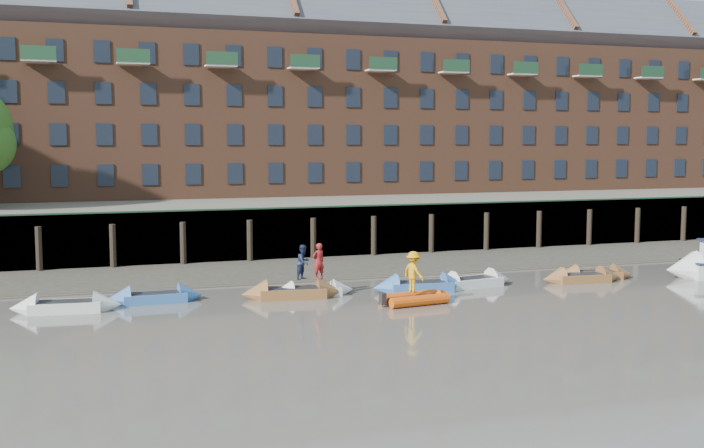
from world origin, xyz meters
name	(u,v)px	position (x,y,z in m)	size (l,w,h in m)	color
ground	(517,336)	(0.00, 0.00, 0.00)	(220.00, 220.00, 0.00)	#635D54
foreshore	(363,267)	(0.00, 18.00, 0.00)	(110.00, 8.00, 0.50)	#3D382F
mud_band	(383,276)	(0.00, 14.60, 0.00)	(110.00, 1.60, 0.10)	#4C4336
river_wall	(341,232)	(0.00, 22.38, 1.59)	(110.00, 1.23, 3.30)	#2D2A26
bank_terrace	(289,214)	(0.00, 36.00, 1.60)	(110.00, 28.00, 3.20)	#5E594D
apartment_terrace	(285,71)	(0.00, 36.99, 12.82)	(80.60, 15.56, 20.98)	brown
rowboat_0	(66,306)	(-16.43, 10.01, 0.24)	(4.78, 1.86, 1.35)	silver
rowboat_1	(155,297)	(-12.58, 10.94, 0.23)	(4.43, 1.41, 1.28)	#3765AA
rowboat_2	(292,293)	(-6.31, 9.99, 0.25)	(4.95, 1.96, 1.40)	brown
rowboat_3	(313,291)	(-5.25, 10.21, 0.21)	(4.06, 1.19, 1.18)	silver
rowboat_4	(420,286)	(0.11, 9.68, 0.25)	(4.93, 1.92, 1.39)	#3765AA
rowboat_5	(472,282)	(3.11, 10.02, 0.24)	(4.79, 2.07, 1.35)	silver
rowboat_6	(582,278)	(9.17, 9.44, 0.22)	(4.48, 1.68, 1.27)	brown
rowboat_7	(595,275)	(10.45, 10.11, 0.22)	(4.34, 2.05, 1.21)	brown
rib_tender	(417,298)	(-1.26, 6.91, 0.24)	(3.29, 1.90, 0.56)	#D44A0A
person_rower_a	(319,261)	(-4.97, 10.16, 1.66)	(0.64, 0.42, 1.75)	maroon
person_rower_b	(304,262)	(-5.66, 10.35, 1.63)	(0.81, 0.63, 1.68)	#19233F
person_rib_crew	(414,272)	(-1.39, 6.95, 1.46)	(1.22, 0.70, 1.89)	orange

